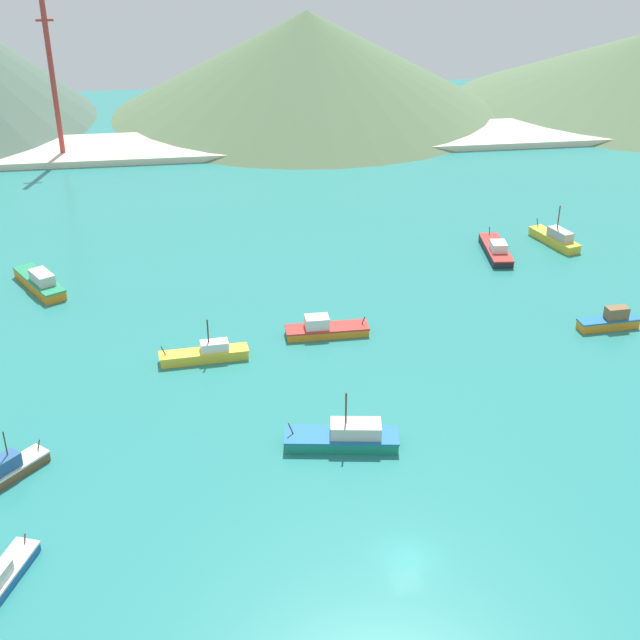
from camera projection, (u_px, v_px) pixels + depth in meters
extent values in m
cube|color=teal|center=(345.00, 369.00, 94.92)|extent=(260.00, 280.00, 0.50)
cube|color=orange|center=(40.00, 284.00, 112.27)|extent=(7.79, 10.79, 1.21)
cube|color=#238C5B|center=(39.00, 279.00, 111.95)|extent=(7.94, 11.01, 0.20)
cube|color=beige|center=(42.00, 277.00, 110.64)|extent=(3.77, 4.51, 1.33)
cube|color=gold|center=(204.00, 356.00, 95.88)|extent=(9.78, 2.79, 0.95)
cube|color=gold|center=(204.00, 352.00, 95.62)|extent=(9.98, 2.85, 0.20)
cube|color=silver|center=(214.00, 346.00, 95.56)|extent=(3.17, 1.79, 1.04)
cylinder|color=#4C3823|center=(164.00, 351.00, 94.53)|extent=(0.58, 0.16, 1.29)
cylinder|color=#4C3823|center=(208.00, 331.00, 94.56)|extent=(0.17, 0.17, 2.78)
cube|color=#232328|center=(496.00, 251.00, 122.34)|extent=(3.85, 10.57, 0.94)
cube|color=red|center=(496.00, 247.00, 122.07)|extent=(3.93, 10.78, 0.20)
cube|color=silver|center=(498.00, 246.00, 120.61)|extent=(2.34, 2.83, 1.20)
cylinder|color=#4C3823|center=(489.00, 231.00, 125.94)|extent=(0.18, 0.57, 1.27)
cube|color=gold|center=(554.00, 240.00, 125.70)|extent=(4.80, 9.29, 1.04)
cube|color=gold|center=(555.00, 236.00, 125.41)|extent=(4.90, 9.48, 0.20)
cube|color=#B2ADA3|center=(560.00, 234.00, 124.15)|extent=(2.80, 4.34, 1.31)
cylinder|color=#4C3823|center=(538.00, 223.00, 128.38)|extent=(0.29, 0.62, 1.41)
cylinder|color=#4C3823|center=(559.00, 217.00, 123.71)|extent=(0.17, 0.17, 3.40)
cube|color=#1E5BA8|center=(3.00, 579.00, 65.97)|extent=(4.68, 7.95, 0.71)
cube|color=white|center=(2.00, 574.00, 65.76)|extent=(4.78, 8.11, 0.20)
cylinder|color=#4C3823|center=(25.00, 540.00, 68.59)|extent=(0.27, 0.46, 0.97)
cube|color=brown|center=(13.00, 471.00, 77.68)|extent=(5.99, 6.26, 0.84)
cube|color=white|center=(12.00, 466.00, 77.43)|extent=(6.11, 6.38, 0.20)
cube|color=#28568C|center=(3.00, 464.00, 76.47)|extent=(3.10, 3.19, 1.32)
cylinder|color=#4C3823|center=(39.00, 446.00, 79.40)|extent=(0.44, 0.46, 1.15)
cylinder|color=#4C3823|center=(5.00, 443.00, 76.03)|extent=(0.13, 0.13, 2.47)
cube|color=orange|center=(327.00, 331.00, 101.16)|extent=(9.55, 2.76, 0.85)
cube|color=red|center=(327.00, 327.00, 100.92)|extent=(9.74, 2.81, 0.20)
cube|color=silver|center=(317.00, 322.00, 100.39)|extent=(2.76, 2.02, 1.39)
cylinder|color=#4C3823|center=(363.00, 321.00, 101.27)|extent=(0.52, 0.13, 1.16)
cube|color=orange|center=(608.00, 324.00, 102.56)|extent=(7.31, 2.30, 1.03)
cube|color=#1E669E|center=(609.00, 320.00, 102.28)|extent=(7.45, 2.34, 0.20)
cube|color=brown|center=(617.00, 313.00, 102.06)|extent=(2.71, 1.55, 1.43)
cube|color=#198466|center=(342.00, 441.00, 81.65)|extent=(10.91, 4.70, 1.04)
cube|color=#1E669E|center=(342.00, 435.00, 81.36)|extent=(11.13, 4.79, 0.20)
cube|color=beige|center=(356.00, 429.00, 81.00)|extent=(5.05, 3.03, 1.28)
cylinder|color=#4C3823|center=(291.00, 429.00, 81.13)|extent=(0.62, 0.21, 1.41)
cylinder|color=#4C3823|center=(346.00, 408.00, 79.96)|extent=(0.17, 0.17, 3.30)
cube|color=beige|center=(272.00, 143.00, 170.33)|extent=(247.00, 18.57, 1.20)
cone|color=#56704C|center=(307.00, 62.00, 190.33)|extent=(86.92, 86.92, 21.67)
cylinder|color=#B7332D|center=(52.00, 77.00, 155.89)|extent=(0.96, 0.96, 30.43)
cylinder|color=#B7332D|center=(44.00, 20.00, 151.39)|extent=(3.04, 0.48, 0.48)
cylinder|color=#B7332D|center=(49.00, 56.00, 154.20)|extent=(0.48, 2.43, 0.48)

